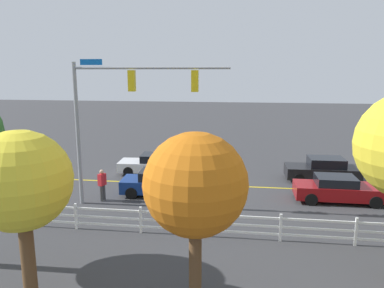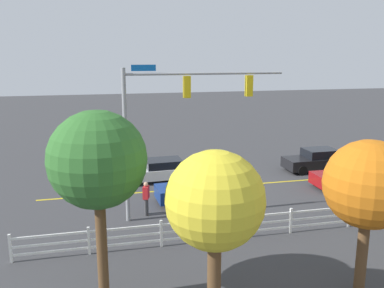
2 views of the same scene
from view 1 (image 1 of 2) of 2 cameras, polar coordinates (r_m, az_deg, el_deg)
The scene contains 11 objects.
ground_plane at distance 22.25m, azimuth 0.22°, elevation -6.34°, with size 120.00×120.00×0.00m, color #38383A.
lane_center_stripe at distance 22.11m, azimuth 10.62°, elevation -6.65°, with size 28.00×0.16×0.01m, color gold.
signal_assembly at distance 18.18m, azimuth -11.37°, elevation 6.04°, with size 7.66×0.37×7.31m.
car_0 at distance 24.22m, azimuth 19.73°, elevation -3.79°, with size 4.46×1.97×1.49m.
car_1 at distance 20.39m, azimuth -5.11°, elevation -6.09°, with size 4.28×2.00×1.39m.
car_2 at distance 24.54m, azimuth -5.65°, elevation -3.13°, with size 4.85×2.08×1.33m.
car_3 at distance 20.76m, azimuth 21.89°, elevation -6.58°, with size 4.59×1.81×1.36m.
pedestrian at distance 19.90m, azimuth -13.82°, elevation -6.03°, with size 0.38×0.47×1.69m.
white_rail_fence at distance 15.37m, azimuth 8.15°, elevation -12.39°, with size 26.10×0.10×1.15m.
tree_1 at distance 9.75m, azimuth 0.53°, elevation -6.51°, with size 2.82×2.82×5.21m.
tree_3 at distance 11.50m, azimuth -25.13°, elevation -5.39°, with size 2.91×2.91×5.15m.
Camera 1 is at (-2.76, 21.02, 6.75)m, focal length 34.21 mm.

